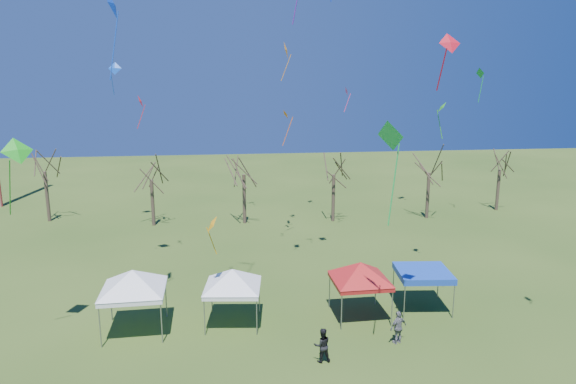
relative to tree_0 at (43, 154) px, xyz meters
name	(u,v)px	position (x,y,z in m)	size (l,w,h in m)	color
ground	(315,357)	(20.85, -27.38, -6.49)	(140.00, 140.00, 0.00)	#2F4A18
tree_0	(43,154)	(0.00, 0.00, 0.00)	(3.83, 3.83, 8.44)	#3D2D21
tree_1	(150,164)	(10.08, -2.73, -0.70)	(3.42, 3.42, 7.54)	#3D2D21
tree_2	(243,157)	(18.48, -3.01, -0.20)	(3.71, 3.71, 8.18)	#3D2D21
tree_3	(334,158)	(26.88, -3.34, -0.41)	(3.59, 3.59, 7.91)	#3D2D21
tree_4	(430,156)	(36.20, -3.38, -0.43)	(3.58, 3.58, 7.89)	#3D2D21
tree_5	(501,155)	(44.57, -1.32, -0.76)	(3.39, 3.39, 7.46)	#3D2D21
tent_white_west	(132,274)	(11.78, -23.54, -3.24)	(4.56, 4.56, 4.02)	gray
tent_white_mid	(232,273)	(17.00, -23.27, -3.53)	(4.13, 4.13, 3.67)	gray
tent_red	(361,266)	(24.13, -23.35, -3.44)	(4.28, 4.28, 3.78)	gray
tent_blue	(423,273)	(28.09, -22.69, -4.32)	(3.28, 3.28, 2.35)	gray
person_dark	(322,345)	(21.13, -27.79, -5.64)	(0.83, 0.64, 1.70)	black
person_grey	(398,327)	(25.32, -26.55, -5.61)	(1.03, 0.43, 1.76)	slate
kite_11	(286,50)	(21.60, -10.01, 8.88)	(0.81, 1.38, 2.93)	orange
kite_5	(391,136)	(23.96, -28.18, 4.34)	(1.27, 1.52, 4.67)	green
kite_19	(347,92)	(26.74, -8.32, 5.76)	(0.54, 0.76, 2.06)	#EF357A
kite_2	(115,69)	(7.75, -3.77, 7.63)	(1.13, 0.60, 2.79)	blue
kite_8	(113,5)	(11.64, -23.04, 10.25)	(0.66, 1.47, 4.28)	blue
kite_12	(480,74)	(40.10, -4.38, 7.24)	(0.62, 1.05, 3.14)	green
kite_17	(442,108)	(30.80, -17.61, 4.94)	(0.67, 0.89, 2.45)	#2A9917
kite_13	(141,102)	(9.98, -5.34, 4.93)	(0.79, 1.09, 2.78)	red
kite_27	(450,44)	(25.98, -28.99, 8.18)	(1.02, 0.69, 2.36)	red
kite_22	(286,115)	(21.65, -9.28, 3.97)	(0.88, 0.97, 2.82)	#E1570B
kite_14	(17,151)	(7.21, -24.75, 3.52)	(1.70, 1.59, 3.70)	#189F19
kite_1	(212,224)	(15.99, -24.05, -0.52)	(0.71, 1.04, 2.19)	orange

